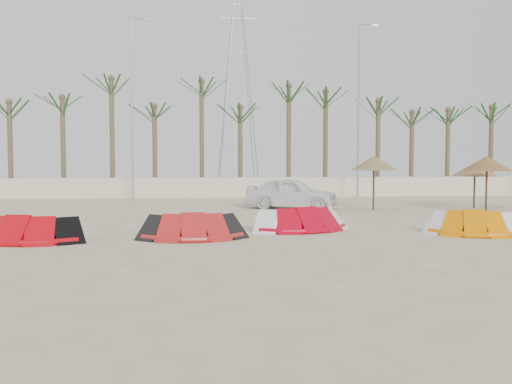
{
  "coord_description": "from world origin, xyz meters",
  "views": [
    {
      "loc": [
        -2.3,
        -15.13,
        2.57
      ],
      "look_at": [
        0.0,
        6.0,
        1.3
      ],
      "focal_mm": 40.0,
      "sensor_mm": 36.0,
      "label": 1
    }
  ],
  "objects": [
    {
      "name": "palm_line",
      "position": [
        0.67,
        23.5,
        6.44
      ],
      "size": [
        52.0,
        4.0,
        7.7
      ],
      "color": "brown",
      "rests_on": "ground"
    },
    {
      "name": "lamp_b",
      "position": [
        -5.96,
        20.0,
        5.77
      ],
      "size": [
        1.25,
        0.14,
        11.0
      ],
      "color": "#A5A8AD",
      "rests_on": "ground"
    },
    {
      "name": "lamp_c",
      "position": [
        8.04,
        20.0,
        5.77
      ],
      "size": [
        1.25,
        0.14,
        11.0
      ],
      "color": "#A5A8AD",
      "rests_on": "ground"
    },
    {
      "name": "parasol_right",
      "position": [
        11.98,
        12.61,
        1.99
      ],
      "size": [
        2.28,
        2.28,
        2.34
      ],
      "color": "#4C331E",
      "rests_on": "ground"
    },
    {
      "name": "kite_red_right",
      "position": [
        1.5,
        4.88,
        0.42
      ],
      "size": [
        3.86,
        2.45,
        0.9
      ],
      "color": "#AD0114",
      "rests_on": "ground"
    },
    {
      "name": "car",
      "position": [
        2.62,
        13.27,
        0.79
      ],
      "size": [
        4.99,
        3.58,
        1.58
      ],
      "primitive_type": "imported",
      "rotation": [
        0.0,
        0.0,
        1.15
      ],
      "color": "white",
      "rests_on": "ground"
    },
    {
      "name": "boundary_wall",
      "position": [
        0.0,
        22.0,
        0.65
      ],
      "size": [
        60.0,
        0.3,
        1.3
      ],
      "primitive_type": "cube",
      "color": "beige",
      "rests_on": "ground"
    },
    {
      "name": "parasol_left",
      "position": [
        6.45,
        11.94,
        2.32
      ],
      "size": [
        2.24,
        2.24,
        2.68
      ],
      "color": "#4C331E",
      "rests_on": "ground"
    },
    {
      "name": "kite_red_left",
      "position": [
        -7.48,
        3.13,
        0.42
      ],
      "size": [
        3.94,
        2.34,
        0.9
      ],
      "color": "#B3030C",
      "rests_on": "ground"
    },
    {
      "name": "parasol_mid",
      "position": [
        11.43,
        10.39,
        2.31
      ],
      "size": [
        2.26,
        2.26,
        2.67
      ],
      "color": "#4C331E",
      "rests_on": "ground"
    },
    {
      "name": "kite_red_mid",
      "position": [
        -2.36,
        3.22,
        0.42
      ],
      "size": [
        3.41,
        1.68,
        0.9
      ],
      "color": "#AC1A1B",
      "rests_on": "ground"
    },
    {
      "name": "pylon",
      "position": [
        1.0,
        28.0,
        0.0
      ],
      "size": [
        3.0,
        3.0,
        14.0
      ],
      "primitive_type": null,
      "color": "#A5A8AD",
      "rests_on": "ground"
    },
    {
      "name": "kite_orange",
      "position": [
        6.94,
        3.13,
        0.42
      ],
      "size": [
        3.44,
        2.44,
        0.9
      ],
      "color": "#DA7100",
      "rests_on": "ground"
    },
    {
      "name": "ground",
      "position": [
        0.0,
        0.0,
        0.0
      ],
      "size": [
        120.0,
        120.0,
        0.0
      ],
      "primitive_type": "plane",
      "color": "beige",
      "rests_on": "ground"
    }
  ]
}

